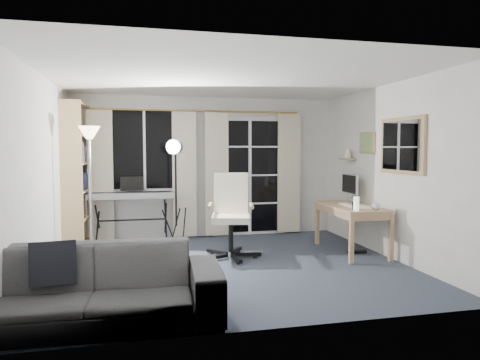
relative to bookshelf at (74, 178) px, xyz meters
name	(u,v)px	position (x,y,z in m)	size (l,w,h in m)	color
floor	(230,266)	(2.13, -1.72, -1.06)	(4.50, 4.00, 0.02)	#323948
window	(144,150)	(1.08, 0.26, 0.45)	(1.20, 0.08, 1.40)	white
french_door	(249,177)	(2.88, 0.26, -0.03)	(1.32, 0.09, 2.11)	white
curtains	(200,174)	(1.99, 0.16, 0.04)	(3.60, 0.07, 2.13)	gold
bookshelf	(74,178)	(0.00, 0.00, 0.00)	(0.41, 1.05, 2.22)	#AB7F5A
torchiere_lamp	(90,152)	(0.35, -0.93, 0.41)	(0.34, 0.34, 1.81)	#B2B2B7
keyboard_piano	(132,196)	(0.87, -0.02, -0.30)	(1.38, 0.67, 0.99)	black
studio_light	(175,160)	(1.50, -0.81, 0.30)	(0.38, 0.38, 1.68)	black
office_chair	(231,207)	(2.25, -1.20, -0.36)	(0.81, 0.80, 1.17)	black
desk	(351,211)	(4.01, -1.37, -0.45)	(0.68, 1.30, 0.69)	tan
monitor	(350,185)	(4.21, -0.92, -0.10)	(0.17, 0.50, 0.43)	silver
desk_clutter	(354,218)	(3.95, -1.59, -0.51)	(0.42, 0.78, 0.87)	white
mug	(376,206)	(4.11, -1.87, -0.31)	(0.11, 0.09, 0.11)	silver
wall_mirror	(402,146)	(4.35, -2.07, 0.50)	(0.04, 0.94, 0.74)	#AB7F5A
framed_print	(367,143)	(4.36, -1.17, 0.55)	(0.03, 0.42, 0.32)	#AB7F5A
wall_shelf	(347,155)	(4.29, -0.67, 0.36)	(0.16, 0.30, 0.18)	#AB7F5A
sofa	(90,273)	(0.60, -3.26, -0.61)	(2.26, 0.74, 0.87)	#2D2D2F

